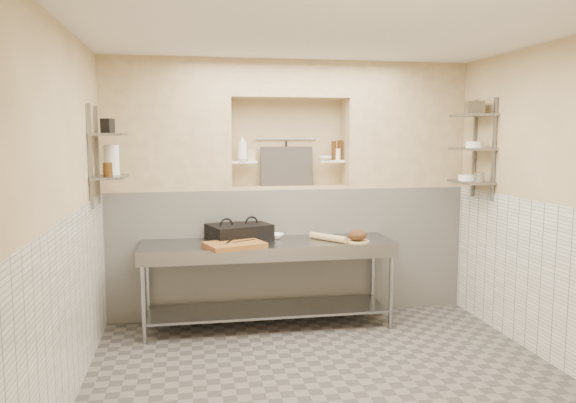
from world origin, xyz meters
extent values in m
cube|color=#5E5853|center=(0.00, 0.00, -0.05)|extent=(4.00, 3.90, 0.10)
cube|color=silver|center=(0.00, 0.00, 2.85)|extent=(4.00, 3.90, 0.10)
cube|color=#CBB285|center=(-2.05, 0.00, 1.40)|extent=(0.10, 3.90, 2.80)
cube|color=#CBB285|center=(2.05, 0.00, 1.40)|extent=(0.10, 3.90, 2.80)
cube|color=#CBB285|center=(0.00, 2.00, 1.40)|extent=(4.00, 0.10, 2.80)
cube|color=#CBB285|center=(0.00, -2.00, 1.40)|extent=(4.00, 0.10, 2.80)
cube|color=silver|center=(0.00, 1.75, 0.70)|extent=(4.00, 0.40, 1.40)
cube|color=#CBB285|center=(0.00, 1.75, 1.41)|extent=(1.30, 0.40, 0.02)
cube|color=#CBB285|center=(-1.33, 1.75, 2.10)|extent=(1.35, 0.40, 1.40)
cube|color=#CBB285|center=(1.33, 1.75, 2.10)|extent=(1.35, 0.40, 1.40)
cube|color=#CBB285|center=(0.00, 1.75, 2.60)|extent=(1.30, 0.40, 0.40)
cube|color=silver|center=(-1.99, 0.00, 0.70)|extent=(0.02, 3.90, 1.40)
cube|color=silver|center=(1.99, 0.00, 0.70)|extent=(0.02, 3.90, 1.40)
cube|color=white|center=(-0.50, 1.75, 1.70)|extent=(0.28, 0.16, 0.02)
cube|color=white|center=(0.50, 1.75, 1.70)|extent=(0.28, 0.16, 0.02)
cylinder|color=gray|center=(0.00, 1.92, 1.95)|extent=(0.70, 0.02, 0.02)
cylinder|color=black|center=(0.00, 1.90, 1.78)|extent=(0.02, 0.02, 0.30)
cube|color=#383330|center=(0.00, 1.85, 1.64)|extent=(0.60, 0.08, 0.45)
cube|color=slate|center=(-1.98, 1.25, 1.80)|extent=(0.03, 0.03, 0.95)
cube|color=slate|center=(-1.98, 0.85, 1.80)|extent=(0.03, 0.03, 0.95)
cube|color=slate|center=(-1.84, 1.05, 1.60)|extent=(0.30, 0.50, 0.02)
cube|color=slate|center=(-1.84, 1.05, 2.00)|extent=(0.30, 0.50, 0.03)
cube|color=slate|center=(1.98, 1.25, 1.85)|extent=(0.03, 0.03, 1.05)
cube|color=slate|center=(1.98, 0.85, 1.85)|extent=(0.03, 0.03, 1.05)
cube|color=slate|center=(1.84, 1.05, 1.50)|extent=(0.30, 0.50, 0.02)
cube|color=slate|center=(1.84, 1.05, 1.85)|extent=(0.30, 0.50, 0.02)
cube|color=slate|center=(1.84, 1.05, 2.20)|extent=(0.30, 0.50, 0.03)
cube|color=gray|center=(-0.32, 1.20, 0.88)|extent=(2.60, 0.70, 0.04)
cube|color=gray|center=(-0.32, 1.20, 0.18)|extent=(2.45, 0.60, 0.03)
cube|color=gray|center=(-0.32, 0.87, 0.82)|extent=(2.60, 0.02, 0.12)
cylinder|color=gray|center=(-1.56, 0.91, 0.43)|extent=(0.04, 0.04, 0.86)
cylinder|color=gray|center=(-1.56, 1.49, 0.43)|extent=(0.04, 0.04, 0.86)
cylinder|color=gray|center=(0.92, 0.91, 0.43)|extent=(0.04, 0.04, 0.86)
cylinder|color=gray|center=(0.92, 1.49, 0.43)|extent=(0.04, 0.04, 0.86)
cube|color=black|center=(-0.60, 1.36, 0.96)|extent=(0.72, 0.62, 0.11)
cube|color=black|center=(-0.60, 1.36, 1.04)|extent=(0.72, 0.62, 0.06)
cube|color=brown|center=(-0.68, 0.97, 0.92)|extent=(0.65, 0.55, 0.05)
cube|color=gray|center=(-0.58, 1.02, 0.95)|extent=(0.25, 0.16, 0.01)
cylinder|color=gray|center=(-0.73, 0.98, 0.96)|extent=(0.10, 0.23, 0.02)
imported|color=white|center=(-0.22, 1.37, 0.93)|extent=(0.24, 0.24, 0.05)
cylinder|color=tan|center=(0.31, 1.14, 0.94)|extent=(0.33, 0.41, 0.07)
cylinder|color=tan|center=(0.59, 1.03, 0.91)|extent=(0.25, 0.25, 0.01)
ellipsoid|color=#4C2D19|center=(0.59, 1.03, 0.97)|extent=(0.20, 0.20, 0.12)
imported|color=white|center=(-0.52, 1.70, 1.86)|extent=(0.14, 0.14, 0.30)
cube|color=#CBB285|center=(-0.42, 1.75, 1.78)|extent=(0.08, 0.08, 0.13)
imported|color=white|center=(0.41, 1.71, 1.74)|extent=(0.17, 0.17, 0.05)
cylinder|color=#3D240C|center=(0.60, 1.78, 1.82)|extent=(0.06, 0.06, 0.22)
cylinder|color=#3D240C|center=(0.52, 1.74, 1.82)|extent=(0.05, 0.05, 0.22)
cylinder|color=white|center=(0.56, 1.75, 1.78)|extent=(0.08, 0.08, 0.13)
cylinder|color=white|center=(-1.84, 1.22, 1.76)|extent=(0.14, 0.14, 0.29)
cylinder|color=#3D240C|center=(-1.84, 0.92, 1.68)|extent=(0.09, 0.09, 0.13)
cube|color=black|center=(-1.84, 1.02, 2.08)|extent=(0.13, 0.13, 0.13)
cylinder|color=white|center=(1.84, 1.12, 1.54)|extent=(0.20, 0.20, 0.06)
cylinder|color=gray|center=(1.84, 0.88, 1.56)|extent=(0.10, 0.10, 0.10)
cylinder|color=white|center=(1.84, 1.00, 1.90)|extent=(0.18, 0.18, 0.07)
cube|color=gray|center=(1.84, 1.03, 2.28)|extent=(0.21, 0.24, 0.13)
camera|label=1|loc=(-1.11, -4.44, 1.99)|focal=35.00mm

